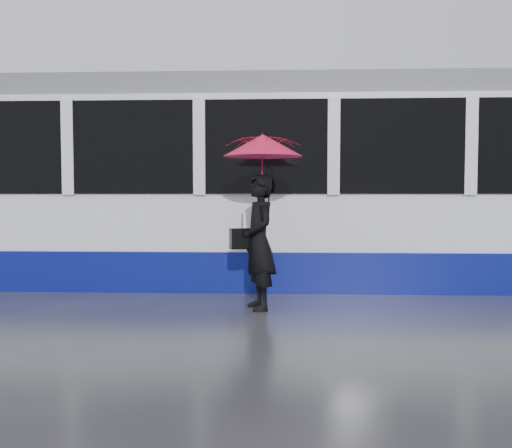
{
  "coord_description": "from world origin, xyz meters",
  "views": [
    {
      "loc": [
        -0.09,
        -7.24,
        1.52
      ],
      "look_at": [
        -0.44,
        0.3,
        1.1
      ],
      "focal_mm": 40.0,
      "sensor_mm": 36.0,
      "label": 1
    }
  ],
  "objects": [
    {
      "name": "umbrella",
      "position": [
        -0.34,
        0.1,
        1.92
      ],
      "size": [
        1.32,
        1.32,
        1.18
      ],
      "rotation": [
        0.0,
        0.0,
        0.34
      ],
      "color": "#DF1250",
      "rests_on": "ground"
    },
    {
      "name": "tram",
      "position": [
        -0.83,
        2.5,
        1.64
      ],
      "size": [
        26.0,
        2.56,
        3.35
      ],
      "color": "white",
      "rests_on": "ground"
    },
    {
      "name": "woman",
      "position": [
        -0.39,
        0.1,
        0.88
      ],
      "size": [
        0.61,
        0.74,
        1.75
      ],
      "primitive_type": "imported",
      "rotation": [
        0.0,
        0.0,
        -1.23
      ],
      "color": "black",
      "rests_on": "ground"
    },
    {
      "name": "rails",
      "position": [
        0.0,
        2.5,
        0.01
      ],
      "size": [
        34.0,
        1.51,
        0.02
      ],
      "color": "#3F3D38",
      "rests_on": "ground"
    },
    {
      "name": "handbag",
      "position": [
        -0.61,
        0.12,
        0.92
      ],
      "size": [
        0.34,
        0.23,
        0.45
      ],
      "rotation": [
        0.0,
        0.0,
        0.34
      ],
      "color": "black",
      "rests_on": "ground"
    },
    {
      "name": "ground",
      "position": [
        0.0,
        0.0,
        0.0
      ],
      "size": [
        90.0,
        90.0,
        0.0
      ],
      "primitive_type": "plane",
      "color": "#2A2A2E",
      "rests_on": "ground"
    }
  ]
}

